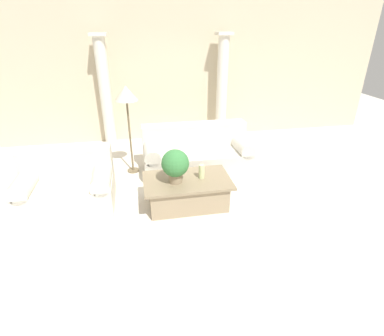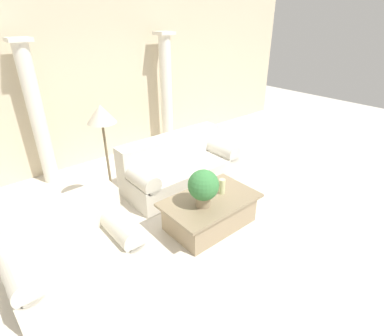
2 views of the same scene
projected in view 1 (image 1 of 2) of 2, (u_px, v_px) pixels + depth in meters
ground_plane at (192, 190)px, 5.01m from camera, size 16.00×16.00×0.00m
wall_back at (170, 68)px, 6.67m from camera, size 10.00×0.06×3.20m
sofa_long at (196, 153)px, 5.58m from camera, size 1.95×0.88×0.84m
loveseat at (67, 184)px, 4.49m from camera, size 1.34×0.88×0.84m
coffee_table at (187, 191)px, 4.53m from camera, size 1.29×0.79×0.43m
potted_plant at (175, 164)px, 4.24m from camera, size 0.40×0.40×0.50m
pillar_candle at (202, 171)px, 4.43m from camera, size 0.09×0.09×0.21m
floor_lamp at (126, 98)px, 5.04m from camera, size 0.39×0.39×1.59m
column_left at (105, 92)px, 6.30m from camera, size 0.34×0.34×2.35m
column_right at (222, 88)px, 6.72m from camera, size 0.34×0.34×2.35m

